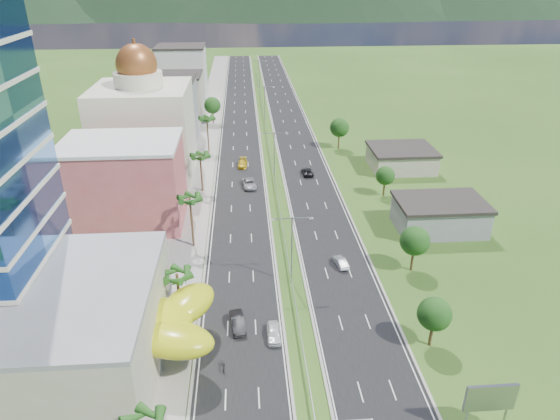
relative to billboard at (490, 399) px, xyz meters
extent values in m
plane|color=#2D5119|center=(-17.00, 18.00, -4.42)|extent=(500.00, 500.00, 0.00)
cube|color=black|center=(-24.50, 108.00, -4.40)|extent=(11.00, 260.00, 0.04)
cube|color=black|center=(-9.50, 108.00, -4.40)|extent=(11.00, 260.00, 0.04)
cube|color=gray|center=(-34.00, 108.00, -4.36)|extent=(7.00, 260.00, 0.12)
cube|color=gray|center=(-17.00, 90.00, -3.80)|extent=(0.08, 216.00, 0.28)
cube|color=gray|center=(-17.00, 192.00, -4.07)|extent=(0.10, 0.12, 0.70)
cylinder|color=gray|center=(-17.00, 28.00, 1.08)|extent=(0.20, 0.20, 11.00)
cube|color=gray|center=(-18.44, 28.00, 6.38)|extent=(2.88, 0.12, 0.12)
cube|color=gray|center=(-15.56, 28.00, 6.38)|extent=(2.88, 0.12, 0.12)
cube|color=silver|center=(-19.72, 28.00, 6.28)|extent=(0.60, 0.25, 0.18)
cube|color=silver|center=(-14.28, 28.00, 6.28)|extent=(0.60, 0.25, 0.18)
cylinder|color=gray|center=(-17.00, 68.00, 1.08)|extent=(0.20, 0.20, 11.00)
cube|color=gray|center=(-18.44, 68.00, 6.38)|extent=(2.88, 0.12, 0.12)
cube|color=gray|center=(-15.56, 68.00, 6.38)|extent=(2.88, 0.12, 0.12)
cube|color=silver|center=(-19.72, 68.00, 6.28)|extent=(0.60, 0.25, 0.18)
cube|color=silver|center=(-14.28, 68.00, 6.28)|extent=(0.60, 0.25, 0.18)
cylinder|color=gray|center=(-17.00, 113.00, 1.08)|extent=(0.20, 0.20, 11.00)
cube|color=gray|center=(-18.44, 113.00, 6.38)|extent=(2.88, 0.12, 0.12)
cube|color=gray|center=(-15.56, 113.00, 6.38)|extent=(2.88, 0.12, 0.12)
cube|color=silver|center=(-19.72, 113.00, 6.28)|extent=(0.60, 0.25, 0.18)
cube|color=silver|center=(-14.28, 113.00, 6.28)|extent=(0.60, 0.25, 0.18)
cylinder|color=gray|center=(-17.00, 158.00, 1.08)|extent=(0.20, 0.20, 11.00)
cube|color=gray|center=(-18.44, 158.00, 6.38)|extent=(2.88, 0.12, 0.12)
cube|color=gray|center=(-15.56, 158.00, 6.38)|extent=(2.88, 0.12, 0.12)
cube|color=silver|center=(-19.72, 158.00, 6.28)|extent=(0.60, 0.25, 0.18)
cube|color=silver|center=(-14.28, 158.00, 6.28)|extent=(0.60, 0.25, 0.18)
cube|color=#AFA790|center=(-49.00, 12.00, 1.08)|extent=(30.00, 24.00, 11.00)
cylinder|color=gray|center=(-41.00, 16.00, -2.42)|extent=(0.50, 0.50, 4.00)
cylinder|color=gray|center=(-34.00, 11.00, -2.42)|extent=(0.50, 0.50, 4.00)
cylinder|color=gray|center=(-38.00, 8.00, -2.42)|extent=(0.50, 0.50, 4.00)
cylinder|color=gray|center=(-32.00, 16.00, -2.42)|extent=(0.50, 0.50, 4.00)
cube|color=#C14F54|center=(-45.00, 50.00, 3.08)|extent=(20.00, 15.00, 15.00)
cube|color=beige|center=(-45.00, 73.00, 5.58)|extent=(20.00, 20.00, 20.00)
cylinder|color=beige|center=(-45.00, 73.00, 17.08)|extent=(10.00, 10.00, 3.00)
sphere|color=brown|center=(-45.00, 73.00, 20.08)|extent=(8.40, 8.40, 8.40)
cube|color=gray|center=(-44.00, 98.00, 3.58)|extent=(16.00, 15.00, 16.00)
cube|color=#AFA790|center=(-44.00, 120.00, 2.08)|extent=(16.00, 15.00, 13.00)
cube|color=silver|center=(-44.00, 143.00, 4.58)|extent=(16.00, 15.00, 18.00)
cylinder|color=gray|center=(2.00, 0.00, -2.82)|extent=(0.24, 0.24, 3.20)
cube|color=#D85919|center=(0.00, 0.00, 0.18)|extent=(5.20, 0.35, 3.20)
cube|color=gray|center=(11.00, 43.00, -1.92)|extent=(15.00, 10.00, 5.00)
cube|color=#AFA790|center=(13.00, 73.00, -2.22)|extent=(14.00, 12.00, 4.40)
cylinder|color=#47301C|center=(-32.50, 20.00, -0.67)|extent=(0.36, 0.36, 7.50)
cylinder|color=#47301C|center=(-32.50, 40.00, 0.08)|extent=(0.36, 0.36, 9.00)
cylinder|color=#47301C|center=(-32.50, 63.00, -0.42)|extent=(0.36, 0.36, 8.00)
cylinder|color=#47301C|center=(-32.50, 88.00, -0.02)|extent=(0.36, 0.36, 8.80)
cylinder|color=#47301C|center=(-32.50, 113.00, -1.97)|extent=(0.40, 0.40, 4.90)
sphere|color=#225019|center=(-32.50, 113.00, 1.18)|extent=(4.90, 4.90, 4.90)
cylinder|color=#47301C|center=(-1.00, 13.00, -2.32)|extent=(0.40, 0.40, 4.20)
sphere|color=#225019|center=(-1.00, 13.00, 0.38)|extent=(4.20, 4.20, 4.20)
cylinder|color=#47301C|center=(2.00, 30.00, -2.15)|extent=(0.40, 0.40, 4.55)
sphere|color=#225019|center=(2.00, 30.00, 0.78)|extent=(4.55, 4.55, 4.55)
cylinder|color=#47301C|center=(5.00, 58.00, -2.50)|extent=(0.40, 0.40, 3.85)
sphere|color=#225019|center=(5.00, 58.00, -0.02)|extent=(3.85, 3.85, 3.85)
cylinder|color=#47301C|center=(1.00, 88.00, -1.97)|extent=(0.40, 0.40, 4.90)
sphere|color=#225019|center=(1.00, 88.00, 1.18)|extent=(4.90, 4.90, 4.90)
imported|color=white|center=(-20.42, 15.76, -3.65)|extent=(1.76, 4.29, 1.46)
imported|color=black|center=(-25.01, 18.14, -3.58)|extent=(2.36, 5.06, 1.61)
imported|color=#96979D|center=(-22.64, 64.32, -3.59)|extent=(3.24, 5.96, 1.59)
imported|color=gold|center=(-23.95, 76.83, -3.62)|extent=(2.44, 5.34, 1.51)
imported|color=#B3B7BB|center=(-8.82, 31.97, -3.71)|extent=(2.11, 4.28, 1.35)
imported|color=black|center=(-9.33, 70.41, -3.71)|extent=(2.52, 4.98, 1.35)
imported|color=black|center=(-26.66, 10.73, -3.70)|extent=(0.84, 2.17, 1.36)
camera|label=1|loc=(-23.32, -34.20, 38.36)|focal=32.00mm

